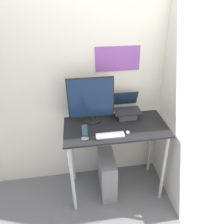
% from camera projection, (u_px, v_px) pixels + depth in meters
% --- Properties ---
extents(ground_plane, '(12.00, 12.00, 0.00)m').
position_uv_depth(ground_plane, '(120.00, 206.00, 2.56)').
color(ground_plane, slate).
extents(wall_back, '(6.00, 0.06, 2.60)m').
position_uv_depth(wall_back, '(110.00, 82.00, 2.49)').
color(wall_back, silver).
rests_on(wall_back, ground_plane).
extents(wall_side_right, '(0.05, 6.00, 2.60)m').
position_uv_depth(wall_side_right, '(190.00, 103.00, 2.02)').
color(wall_side_right, silver).
rests_on(wall_side_right, ground_plane).
extents(desk, '(1.11, 0.57, 0.93)m').
position_uv_depth(desk, '(116.00, 138.00, 2.43)').
color(desk, black).
rests_on(desk, ground_plane).
extents(laptop, '(0.30, 0.28, 0.28)m').
position_uv_depth(laptop, '(127.00, 111.00, 2.49)').
color(laptop, '#4C4C51').
rests_on(laptop, desk).
extents(monitor, '(0.50, 0.17, 0.52)m').
position_uv_depth(monitor, '(91.00, 101.00, 2.33)').
color(monitor, black).
rests_on(monitor, desk).
extents(keyboard, '(0.29, 0.09, 0.02)m').
position_uv_depth(keyboard, '(110.00, 135.00, 2.19)').
color(keyboard, white).
rests_on(keyboard, desk).
extents(mouse, '(0.03, 0.05, 0.02)m').
position_uv_depth(mouse, '(128.00, 132.00, 2.23)').
color(mouse, white).
rests_on(mouse, desk).
extents(cell_phone, '(0.07, 0.07, 0.17)m').
position_uv_depth(cell_phone, '(85.00, 135.00, 2.13)').
color(cell_phone, '#4C4C51').
rests_on(cell_phone, desk).
extents(computer_tower, '(0.18, 0.46, 0.51)m').
position_uv_depth(computer_tower, '(107.00, 174.00, 2.65)').
color(computer_tower, gray).
rests_on(computer_tower, ground_plane).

